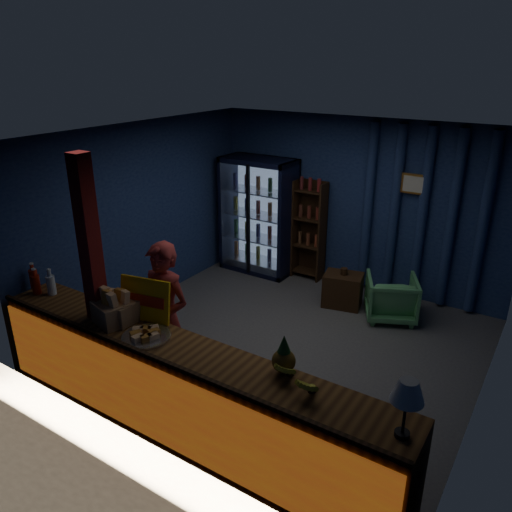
{
  "coord_description": "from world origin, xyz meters",
  "views": [
    {
      "loc": [
        2.69,
        -4.76,
        3.38
      ],
      "look_at": [
        -0.27,
        -0.2,
        1.21
      ],
      "focal_mm": 35.0,
      "sensor_mm": 36.0,
      "label": 1
    }
  ],
  "objects_px": {
    "shopkeeper": "(165,318)",
    "green_chair": "(391,298)",
    "pastry_tray": "(146,335)",
    "table_lamp": "(408,393)"
  },
  "relations": [
    {
      "from": "shopkeeper",
      "to": "table_lamp",
      "type": "relative_size",
      "value": 3.65
    },
    {
      "from": "shopkeeper",
      "to": "table_lamp",
      "type": "height_order",
      "value": "shopkeeper"
    },
    {
      "from": "pastry_tray",
      "to": "table_lamp",
      "type": "height_order",
      "value": "table_lamp"
    },
    {
      "from": "shopkeeper",
      "to": "pastry_tray",
      "type": "distance_m",
      "value": 0.6
    },
    {
      "from": "shopkeeper",
      "to": "pastry_tray",
      "type": "height_order",
      "value": "shopkeeper"
    },
    {
      "from": "shopkeeper",
      "to": "green_chair",
      "type": "relative_size",
      "value": 2.47
    },
    {
      "from": "shopkeeper",
      "to": "table_lamp",
      "type": "xyz_separation_m",
      "value": [
        2.66,
        -0.5,
        0.47
      ]
    },
    {
      "from": "pastry_tray",
      "to": "table_lamp",
      "type": "bearing_deg",
      "value": 0.43
    },
    {
      "from": "table_lamp",
      "to": "shopkeeper",
      "type": "bearing_deg",
      "value": 169.29
    },
    {
      "from": "shopkeeper",
      "to": "table_lamp",
      "type": "distance_m",
      "value": 2.75
    }
  ]
}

